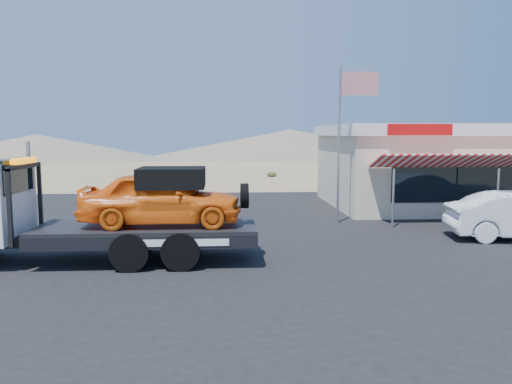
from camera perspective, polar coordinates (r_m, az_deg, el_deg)
ground at (r=15.08m, az=-4.53°, el=-6.76°), size 120.00×120.00×0.00m
asphalt_lot at (r=18.10m, az=1.97°, el=-4.46°), size 32.00×24.00×0.02m
tow_truck at (r=14.26m, az=-18.63°, el=-1.61°), size 8.50×2.52×2.84m
jerky_store at (r=25.82m, az=19.76°, el=2.91°), size 10.40×9.97×3.90m
flagpole at (r=19.74m, az=10.15°, el=7.32°), size 1.55×0.10×6.00m
distant_hills at (r=70.55m, az=-11.89°, el=5.17°), size 126.00×48.00×4.20m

